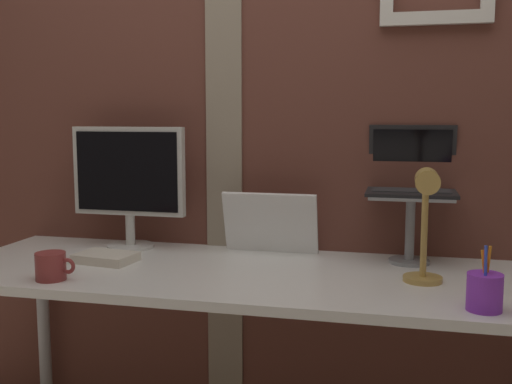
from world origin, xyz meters
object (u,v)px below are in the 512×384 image
at_px(laptop, 411,173).
at_px(pen_cup, 485,291).
at_px(desk_lamp, 426,214).
at_px(whiteboard_panel, 270,223).
at_px(coffee_mug, 51,266).
at_px(monitor, 129,177).

relative_size(laptop, pen_cup, 1.70).
distance_m(laptop, desk_lamp, 0.36).
height_order(laptop, whiteboard_panel, laptop).
relative_size(whiteboard_panel, coffee_mug, 2.68).
bearing_deg(laptop, coffee_mug, -153.15).
height_order(whiteboard_panel, desk_lamp, desk_lamp).
height_order(desk_lamp, pen_cup, desk_lamp).
relative_size(monitor, whiteboard_panel, 1.33).
xyz_separation_m(desk_lamp, pen_cup, (0.15, -0.20, -0.17)).
xyz_separation_m(pen_cup, coffee_mug, (-1.27, -0.00, -0.01)).
relative_size(laptop, whiteboard_panel, 0.87).
bearing_deg(monitor, pen_cup, -21.40).
relative_size(monitor, desk_lamp, 1.30).
bearing_deg(coffee_mug, whiteboard_panel, 41.51).
distance_m(desk_lamp, coffee_mug, 1.16).
bearing_deg(pen_cup, laptop, 108.80).
bearing_deg(desk_lamp, whiteboard_panel, 149.37).
height_order(monitor, desk_lamp, monitor).
bearing_deg(pen_cup, monitor, 158.60).
distance_m(whiteboard_panel, coffee_mug, 0.79).
distance_m(laptop, pen_cup, 0.64).
bearing_deg(whiteboard_panel, desk_lamp, -30.63).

